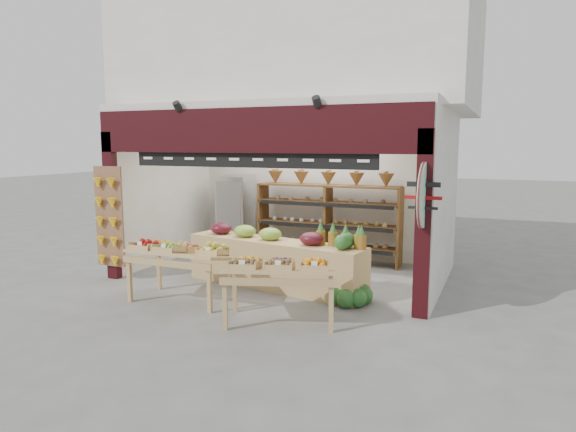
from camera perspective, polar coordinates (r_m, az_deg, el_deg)
The scene contains 11 objects.
ground at distance 9.38m, azimuth -1.47°, elevation -7.06°, with size 60.00×60.00×0.00m, color #62635E.
shop_structure at distance 10.65m, azimuth 2.21°, elevation 16.00°, with size 6.36×5.12×5.40m.
banana_board at distance 9.69m, azimuth -19.35°, elevation -0.29°, with size 0.60×0.15×1.80m.
gift_sign at distance 7.20m, azimuth 14.82°, elevation 2.24°, with size 0.04×0.93×0.92m.
back_shelving at distance 10.64m, azimuth 4.47°, elevation 1.08°, with size 3.03×0.50×1.87m.
refrigerator at distance 11.50m, azimuth -5.79°, elevation 0.14°, with size 0.68×0.68×1.74m, color silver.
cardboard_stack at distance 10.09m, azimuth -6.61°, elevation -4.61°, with size 1.03×0.75×0.67m.
mid_counter at distance 8.79m, azimuth -1.50°, elevation -5.07°, with size 3.33×1.19×1.04m.
display_table_left at distance 8.25m, azimuth -12.25°, elevation -3.87°, with size 1.56×0.89×1.00m.
display_table_right at distance 7.04m, azimuth -0.89°, elevation -5.79°, with size 1.71×1.29×0.98m.
watermelon_pile at distance 8.04m, azimuth 6.82°, elevation -8.23°, with size 0.74×0.71×0.54m.
Camera 1 is at (3.78, -8.24, 2.44)m, focal length 32.00 mm.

